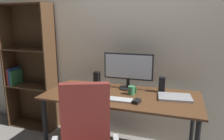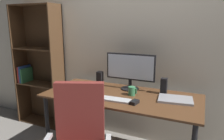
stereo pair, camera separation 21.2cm
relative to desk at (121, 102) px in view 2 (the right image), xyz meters
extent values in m
cube|color=beige|center=(0.00, 0.53, 0.64)|extent=(6.40, 0.10, 2.60)
cube|color=#56351E|center=(0.00, 0.00, 0.07)|extent=(1.61, 0.72, 0.02)
cylinder|color=black|center=(-0.74, -0.30, -0.30)|extent=(0.04, 0.04, 0.72)
cylinder|color=black|center=(-0.74, 0.30, -0.30)|extent=(0.04, 0.04, 0.72)
cylinder|color=black|center=(0.74, 0.30, -0.30)|extent=(0.04, 0.04, 0.72)
cylinder|color=black|center=(0.02, 0.22, 0.09)|extent=(0.20, 0.20, 0.01)
cylinder|color=black|center=(0.02, 0.22, 0.14)|extent=(0.04, 0.04, 0.10)
cube|color=black|center=(0.02, 0.22, 0.34)|extent=(0.56, 0.03, 0.29)
cube|color=silver|center=(0.02, 0.21, 0.34)|extent=(0.53, 0.01, 0.26)
cube|color=#B7BABC|center=(0.01, -0.18, 0.09)|extent=(0.29, 0.12, 0.02)
cube|color=black|center=(0.20, -0.18, 0.10)|extent=(0.07, 0.11, 0.03)
cylinder|color=#387F51|center=(0.10, 0.04, 0.13)|extent=(0.07, 0.07, 0.09)
cube|color=#387F51|center=(0.15, 0.04, 0.13)|extent=(0.02, 0.01, 0.05)
cube|color=#99999E|center=(0.54, 0.06, 0.09)|extent=(0.35, 0.27, 0.02)
cube|color=black|center=(-0.36, 0.21, 0.17)|extent=(0.06, 0.07, 0.17)
cube|color=black|center=(0.40, 0.21, 0.17)|extent=(0.06, 0.07, 0.17)
cube|color=white|center=(-0.21, -0.24, 0.08)|extent=(0.22, 0.30, 0.00)
cube|color=maroon|center=(-0.14, -0.57, 0.09)|extent=(0.40, 0.22, 0.52)
cube|color=#4C331E|center=(-1.74, 0.32, 0.20)|extent=(0.02, 0.28, 1.72)
cube|color=#4C331E|center=(-1.06, 0.32, 0.20)|extent=(0.02, 0.28, 1.72)
cube|color=#4C331E|center=(-1.40, 0.46, 0.20)|extent=(0.70, 0.01, 1.72)
cube|color=#4C331E|center=(-1.40, 0.32, -0.65)|extent=(0.67, 0.26, 0.02)
cube|color=#4C331E|center=(-1.40, 0.32, -0.06)|extent=(0.67, 0.26, 0.02)
cube|color=#4C331E|center=(-1.40, 0.32, 0.46)|extent=(0.67, 0.26, 0.02)
cube|color=#4C331E|center=(-1.40, 0.32, 1.05)|extent=(0.67, 0.26, 0.02)
cube|color=#B22D28|center=(-1.69, 0.31, 0.07)|extent=(0.02, 0.22, 0.23)
cube|color=#28478C|center=(-1.66, 0.31, 0.07)|extent=(0.02, 0.22, 0.25)
cube|color=#337242|center=(-1.63, 0.31, 0.06)|extent=(0.02, 0.22, 0.21)
camera|label=1|loc=(0.56, -2.01, 0.82)|focal=33.65mm
camera|label=2|loc=(0.76, -1.94, 0.82)|focal=33.65mm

